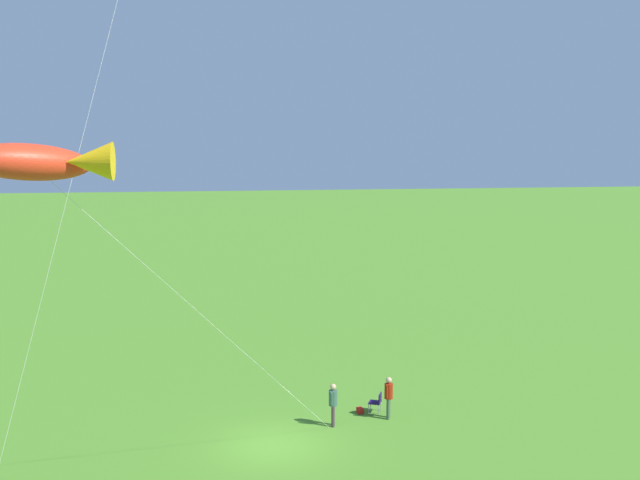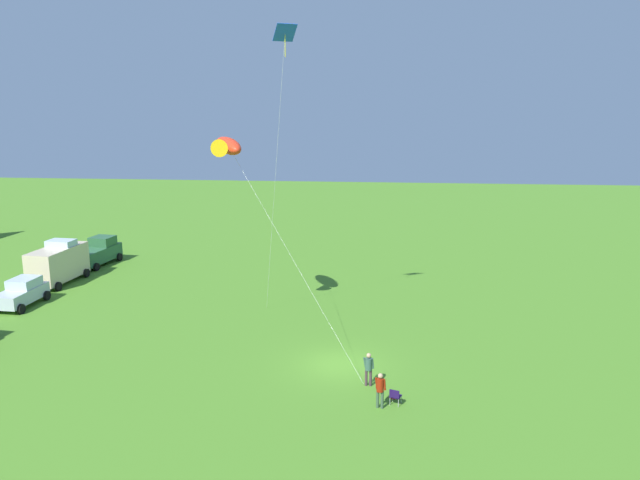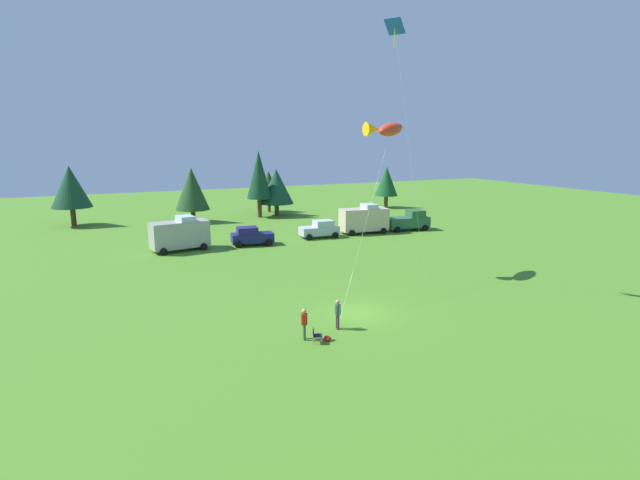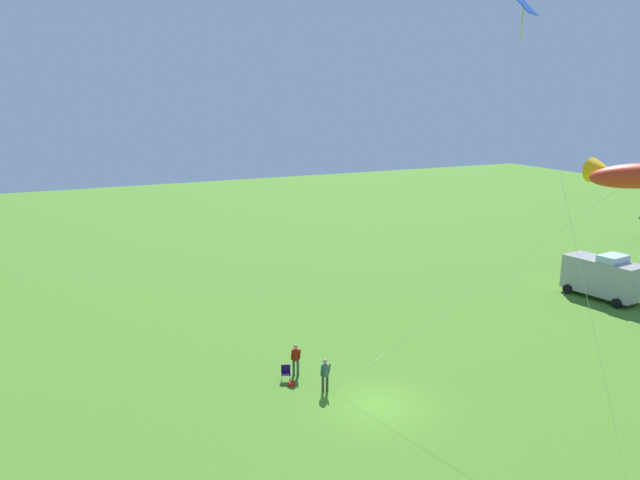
% 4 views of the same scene
% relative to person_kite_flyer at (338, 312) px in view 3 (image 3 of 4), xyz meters
% --- Properties ---
extents(ground_plane, '(160.00, 160.00, 0.00)m').
position_rel_person_kite_flyer_xyz_m(ground_plane, '(2.41, 1.70, -1.02)').
color(ground_plane, '#487E23').
extents(person_kite_flyer, '(0.38, 0.57, 1.74)m').
position_rel_person_kite_flyer_xyz_m(person_kite_flyer, '(0.00, 0.00, 0.00)').
color(person_kite_flyer, '#46323A').
rests_on(person_kite_flyer, ground).
extents(folding_chair, '(0.62, 0.62, 0.82)m').
position_rel_person_kite_flyer_xyz_m(folding_chair, '(-1.96, -1.30, -0.53)').
color(folding_chair, '#210F47').
rests_on(folding_chair, ground).
extents(person_spectator, '(0.42, 0.54, 1.74)m').
position_rel_person_kite_flyer_xyz_m(person_spectator, '(-2.32, -0.59, 0.00)').
color(person_spectator, '#39533B').
rests_on(person_spectator, ground).
extents(backpack_on_grass, '(0.29, 0.37, 0.22)m').
position_rel_person_kite_flyer_xyz_m(backpack_on_grass, '(-1.26, -1.28, -0.91)').
color(backpack_on_grass, red).
rests_on(backpack_on_grass, ground).
extents(van_motorhome_grey, '(5.66, 3.23, 3.34)m').
position_rel_person_kite_flyer_xyz_m(van_motorhome_grey, '(-4.63, 24.55, 0.62)').
color(van_motorhome_grey, '#A7A29B').
rests_on(van_motorhome_grey, ground).
extents(car_navy_hatch, '(4.40, 2.66, 1.89)m').
position_rel_person_kite_flyer_xyz_m(car_navy_hatch, '(2.31, 23.94, -0.07)').
color(car_navy_hatch, navy).
rests_on(car_navy_hatch, ground).
extents(car_silver_compact, '(4.29, 2.39, 1.89)m').
position_rel_person_kite_flyer_xyz_m(car_silver_compact, '(10.32, 24.56, -0.07)').
color(car_silver_compact, '#B2BBC5').
rests_on(car_silver_compact, ground).
extents(van_camper_beige, '(5.58, 3.01, 3.34)m').
position_rel_person_kite_flyer_xyz_m(van_camper_beige, '(15.99, 24.83, 0.62)').
color(van_camper_beige, beige).
rests_on(van_camper_beige, ground).
extents(truck_green_flatbed, '(5.23, 2.98, 2.34)m').
position_rel_person_kite_flyer_xyz_m(truck_green_flatbed, '(21.81, 24.31, 0.08)').
color(truck_green_flatbed, '#2B5C3A').
rests_on(truck_green_flatbed, ground).
extents(treeline_distant, '(48.13, 8.61, 9.05)m').
position_rel_person_kite_flyer_xyz_m(treeline_distant, '(4.76, 42.23, 3.55)').
color(treeline_distant, '#4E341F').
rests_on(treeline_distant, ground).
extents(kite_large_fish, '(10.81, 10.36, 12.04)m').
position_rel_person_kite_flyer_xyz_m(kite_large_fish, '(8.71, 9.12, 10.34)').
color(kite_large_fish, red).
rests_on(kite_large_fish, ground).
extents(kite_diamond_blue, '(5.62, 3.03, 18.23)m').
position_rel_person_kite_flyer_xyz_m(kite_diamond_blue, '(6.71, 5.14, 16.23)').
color(kite_diamond_blue, blue).
rests_on(kite_diamond_blue, ground).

